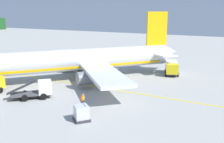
% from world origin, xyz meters
% --- Properties ---
extents(airliner_foreground, '(34.48, 29.96, 11.90)m').
position_xyz_m(airliner_foreground, '(21.94, 21.58, 3.39)').
color(airliner_foreground, silver).
rests_on(airliner_foreground, ground).
extents(service_truck_baggage, '(5.92, 3.93, 2.44)m').
position_xyz_m(service_truck_baggage, '(33.33, 7.93, 1.42)').
color(service_truck_baggage, yellow).
rests_on(service_truck_baggage, ground).
extents(service_truck_catering, '(5.55, 5.45, 2.53)m').
position_xyz_m(service_truck_catering, '(10.20, 20.05, 1.19)').
color(service_truck_catering, white).
rests_on(service_truck_catering, ground).
extents(cargo_container_mid, '(2.37, 2.37, 1.91)m').
position_xyz_m(cargo_container_mid, '(6.49, 9.98, 0.90)').
color(cargo_container_mid, '#333338').
rests_on(cargo_container_mid, ground).
extents(crew_marshaller, '(0.59, 0.38, 1.79)m').
position_xyz_m(crew_marshaller, '(20.83, 10.86, 1.06)').
color(crew_marshaller, '#191E33').
rests_on(crew_marshaller, ground).
extents(crew_loader_left, '(0.63, 0.27, 1.68)m').
position_xyz_m(crew_loader_left, '(10.32, 12.51, 0.99)').
color(crew_loader_left, '#191E33').
rests_on(crew_loader_left, ground).
extents(apron_guide_line, '(0.30, 60.00, 0.01)m').
position_xyz_m(apron_guide_line, '(18.84, 16.93, 0.01)').
color(apron_guide_line, yellow).
rests_on(apron_guide_line, ground).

